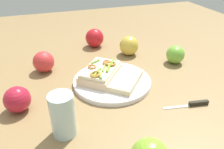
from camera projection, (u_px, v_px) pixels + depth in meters
ground_plane at (112, 83)px, 0.78m from camera, size 2.00×2.00×0.00m
plate at (112, 82)px, 0.77m from camera, size 0.26×0.26×0.02m
sandwich at (101, 72)px, 0.77m from camera, size 0.18×0.19×0.05m
bread_slice_side at (124, 80)px, 0.75m from camera, size 0.17×0.17×0.02m
apple_0 at (129, 46)px, 0.96m from camera, size 0.11×0.11×0.08m
apple_1 at (175, 55)px, 0.89m from camera, size 0.09×0.09×0.07m
apple_2 at (44, 62)px, 0.83m from camera, size 0.09×0.09×0.08m
apple_3 at (95, 38)px, 1.04m from camera, size 0.11×0.11×0.08m
apple_5 at (17, 99)px, 0.63m from camera, size 0.10×0.10×0.08m
drinking_glass at (63, 115)px, 0.55m from camera, size 0.06×0.06×0.12m
knife at (193, 104)px, 0.67m from camera, size 0.14×0.03×0.01m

